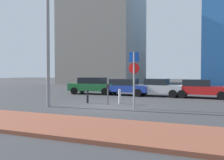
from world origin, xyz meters
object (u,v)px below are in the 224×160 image
at_px(parking_sign_post, 134,73).
at_px(parking_meter, 108,91).
at_px(parked_car_silver, 158,87).
at_px(parked_car_blue, 125,87).
at_px(traffic_bollard_near, 88,97).
at_px(parked_car_green, 93,85).
at_px(parked_car_red, 200,88).
at_px(street_lamp, 48,24).
at_px(traffic_bollard_mid, 120,96).

bearing_deg(parking_sign_post, parking_meter, 153.92).
bearing_deg(parked_car_silver, parked_car_blue, -176.33).
relative_size(parking_meter, traffic_bollard_near, 1.51).
bearing_deg(traffic_bollard_near, parked_car_green, 113.35).
xyz_separation_m(parked_car_green, parked_car_red, (9.34, 0.14, -0.05)).
xyz_separation_m(parked_car_green, parking_meter, (4.09, -6.14, 0.04)).
height_order(parking_meter, traffic_bollard_near, parking_meter).
bearing_deg(parking_meter, parked_car_red, 50.05).
distance_m(parking_sign_post, traffic_bollard_near, 4.03).
xyz_separation_m(parking_sign_post, parking_meter, (-1.97, 0.96, -1.16)).
distance_m(parked_car_green, parked_car_blue, 3.12).
relative_size(parked_car_silver, parked_car_red, 1.01).
bearing_deg(parked_car_red, traffic_bollard_near, -138.47).
relative_size(street_lamp, traffic_bollard_mid, 8.85).
distance_m(parking_sign_post, street_lamp, 5.72).
bearing_deg(parked_car_red, street_lamp, -134.39).
xyz_separation_m(parked_car_green, traffic_bollard_near, (2.54, -5.89, -0.37)).
bearing_deg(parked_car_blue, traffic_bollard_near, -95.43).
height_order(parking_meter, traffic_bollard_mid, parking_meter).
relative_size(parked_car_silver, parking_sign_post, 1.35).
distance_m(parked_car_green, traffic_bollard_near, 6.42).
distance_m(parked_car_red, traffic_bollard_near, 9.09).
relative_size(parked_car_green, parked_car_blue, 1.06).
bearing_deg(parking_meter, traffic_bollard_mid, 54.65).
bearing_deg(parked_car_red, parked_car_green, -179.17).
bearing_deg(traffic_bollard_near, traffic_bollard_mid, 13.04).
height_order(parked_car_silver, traffic_bollard_mid, parked_car_silver).
relative_size(parked_car_blue, traffic_bollard_mid, 4.52).
xyz_separation_m(parking_meter, traffic_bollard_mid, (0.52, 0.73, -0.37)).
height_order(parked_car_silver, parking_meter, parked_car_silver).
xyz_separation_m(parked_car_red, parking_sign_post, (-3.29, -7.23, 1.24)).
bearing_deg(parked_car_red, traffic_bollard_mid, -130.52).
relative_size(parked_car_red, street_lamp, 0.51).
bearing_deg(traffic_bollard_mid, parked_car_red, 49.48).
bearing_deg(traffic_bollard_near, parked_car_red, 41.53).
bearing_deg(parked_car_green, traffic_bollard_near, -66.65).
height_order(parked_car_green, parked_car_silver, parked_car_green).
distance_m(parking_sign_post, parking_meter, 2.48).
height_order(parking_sign_post, traffic_bollard_near, parking_sign_post).
xyz_separation_m(parked_car_blue, parked_car_red, (6.23, 0.01, 0.00)).
relative_size(parked_car_green, parking_meter, 3.47).
distance_m(parking_sign_post, traffic_bollard_mid, 2.70).
height_order(parked_car_blue, traffic_bollard_mid, parked_car_blue).
height_order(parking_sign_post, traffic_bollard_mid, parking_sign_post).
xyz_separation_m(street_lamp, traffic_bollard_mid, (3.42, 2.79, -4.32)).
bearing_deg(street_lamp, traffic_bollard_near, 59.56).
relative_size(parked_car_green, parked_car_red, 1.06).
height_order(parked_car_red, street_lamp, street_lamp).
bearing_deg(parked_car_red, parked_car_silver, 177.20).
bearing_deg(parking_sign_post, parked_car_green, 130.47).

